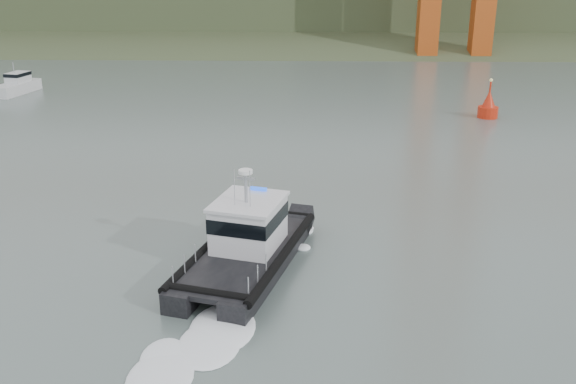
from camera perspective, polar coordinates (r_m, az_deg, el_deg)
ground at (r=27.85m, az=1.73°, el=-10.45°), size 400.00×400.00×0.00m
patrol_boat at (r=31.05m, az=-3.68°, el=-4.46°), size 6.45×11.14×5.10m
motorboat at (r=78.41m, az=-22.96°, el=8.73°), size 3.43×6.77×3.56m
nav_buoy at (r=63.67m, az=17.37°, el=7.24°), size 1.88×1.88×3.91m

